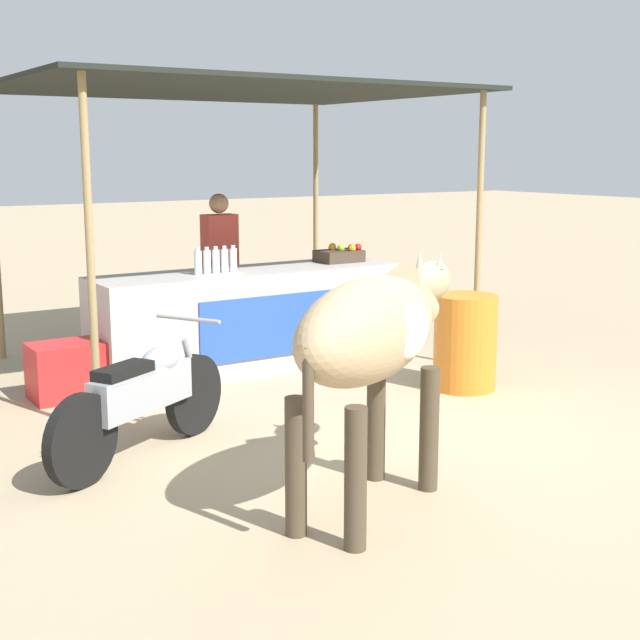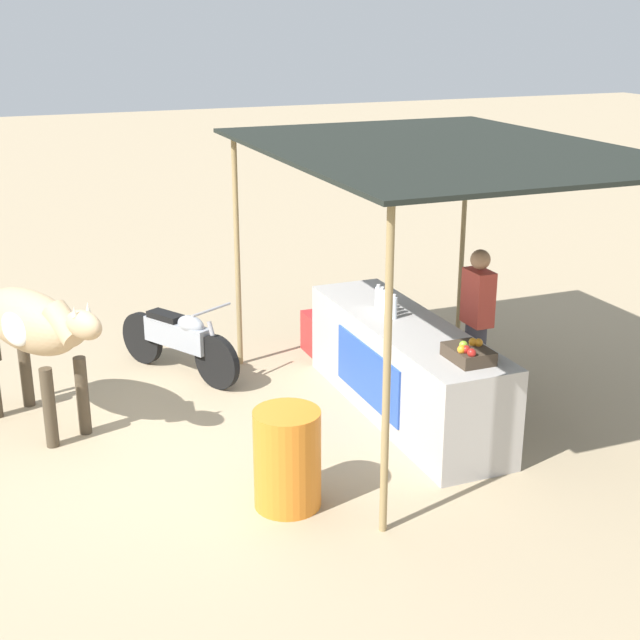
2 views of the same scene
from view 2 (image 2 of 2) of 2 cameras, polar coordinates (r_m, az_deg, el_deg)
ground_plane at (r=8.44m, az=-8.24°, el=-8.21°), size 60.00×60.00×0.00m
stall_counter at (r=8.94m, az=5.41°, el=-3.09°), size 3.00×0.82×0.96m
stall_awning at (r=8.52m, az=7.69°, el=10.24°), size 4.20×3.20×2.66m
water_bottle_row at (r=9.00m, az=4.25°, el=1.15°), size 0.43×0.07×0.25m
fruit_crate at (r=7.87m, az=9.48°, el=-2.09°), size 0.44×0.32×0.18m
vendor_behind_counter at (r=9.09m, az=9.97°, el=-0.43°), size 0.34×0.22×1.65m
cooler_box at (r=10.51m, az=0.43°, el=-0.96°), size 0.60×0.44×0.48m
water_barrel at (r=7.30m, az=-2.11°, el=-8.87°), size 0.55×0.55×0.84m
cow at (r=8.81m, az=-17.88°, el=-0.44°), size 1.78×1.16×1.44m
motorcycle_parked at (r=9.95m, az=-9.01°, el=-1.21°), size 1.60×1.00×0.90m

